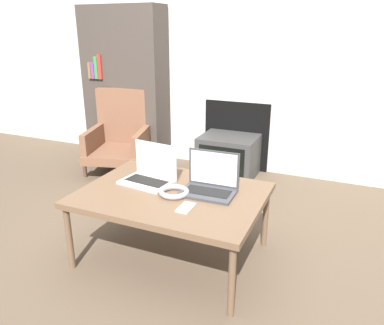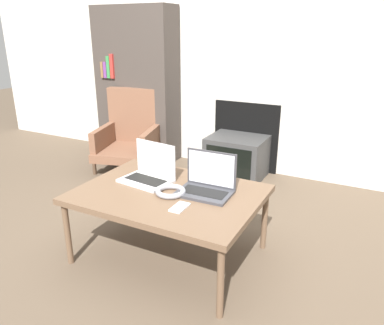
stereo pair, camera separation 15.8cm
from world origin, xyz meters
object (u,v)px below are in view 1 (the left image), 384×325
headphones (174,192)px  armchair (121,134)px  phone (186,208)px  tv (229,156)px  laptop_left (150,173)px  laptop_right (210,183)px

headphones → armchair: size_ratio=0.23×
phone → tv: phone is taller
laptop_left → armchair: (-0.97, 1.11, -0.14)m
phone → tv: size_ratio=0.24×
tv → armchair: size_ratio=0.68×
phone → tv: (-0.28, 1.61, -0.24)m
laptop_right → armchair: bearing=139.2°
phone → tv: bearing=100.0°
laptop_left → headphones: laptop_left is taller
headphones → tv: (-0.15, 1.47, -0.26)m
phone → laptop_left: bearing=144.7°
laptop_left → phone: bearing=-27.9°
phone → armchair: bearing=134.2°
tv → armchair: armchair is taller
phone → headphones: bearing=135.5°
headphones → laptop_left: bearing=151.5°
laptop_left → headphones: size_ratio=1.89×
headphones → laptop_right: bearing=35.0°
laptop_left → laptop_right: size_ratio=1.06×
laptop_left → tv: 1.39m
laptop_left → armchair: armchair is taller
armchair → tv: bearing=-3.4°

